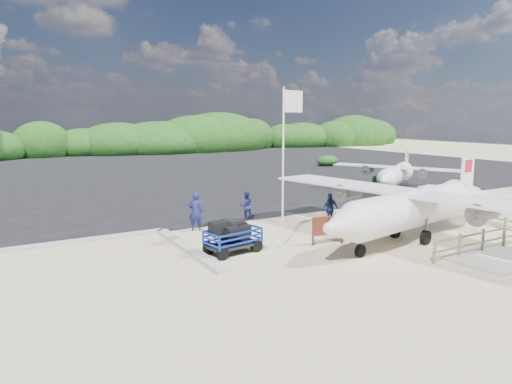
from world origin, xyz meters
The scene contains 14 objects.
ground centered at (0.00, 0.00, 0.00)m, with size 160.00×160.00×0.00m, color beige.
asphalt_apron centered at (0.00, 30.00, 0.00)m, with size 90.00×50.00×0.04m, color #B2B2B2, non-canonical shape.
lagoon centered at (-9.00, 1.50, 0.00)m, with size 9.00×7.00×0.40m, color #B2B2B2, non-canonical shape.
walkway_pad centered at (5.50, -6.00, 0.00)m, with size 3.50×2.50×0.10m, color #B2B2B2, non-canonical shape.
vegetation_band centered at (0.00, 55.00, 0.00)m, with size 124.00×8.00×4.40m, color #B2B2B2, non-canonical shape.
fence centered at (6.00, -5.00, 0.00)m, with size 6.40×2.00×1.10m, color #B2B2B2, non-canonical shape.
baggage_cart centered at (-3.06, 0.13, 0.00)m, with size 2.45×1.40×1.22m, color #0B2DA9, non-canonical shape.
flagpole centered at (-0.86, -0.25, 0.00)m, with size 1.36×0.57×6.80m, color white, non-canonical shape.
signboard centered at (1.16, -0.83, 0.00)m, with size 1.58×0.15×1.30m, color maroon, non-canonical shape.
crew_a centered at (-2.91, 4.42, 0.97)m, with size 0.71×0.46×1.94m, color navy.
crew_b centered at (0.40, 5.26, 0.79)m, with size 0.77×0.60×1.58m, color navy.
crew_c centered at (3.65, 2.07, 0.85)m, with size 0.99×0.41×1.69m, color navy.
aircraft_large centered at (14.92, 24.98, 0.00)m, with size 15.02×15.02×4.51m, color #B2B2B2, non-canonical shape.
aircraft_small centered at (-8.48, 33.38, 0.00)m, with size 7.90×7.90×2.84m, color #B2B2B2, non-canonical shape.
Camera 1 is at (-11.42, -16.14, 5.59)m, focal length 32.00 mm.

